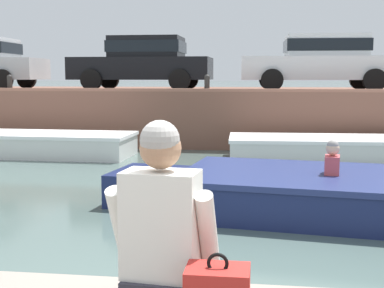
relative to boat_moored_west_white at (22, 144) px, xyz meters
The scene contains 11 objects.
ground_plane 6.62m from the boat_moored_west_white, 36.79° to the right, with size 400.00×400.00×0.00m, color #4C605B.
far_quay_wall 6.97m from the boat_moored_west_white, 40.42° to the left, with size 60.00×6.00×1.53m, color brown.
far_wall_coping 5.69m from the boat_moored_west_white, 17.10° to the left, with size 60.00×0.24×0.08m, color #925F4C.
boat_moored_west_white is the anchor object (origin of this frame).
boat_moored_central_white 7.73m from the boat_moored_west_white, ahead, with size 5.75×1.90×0.54m.
motorboat_passing 8.87m from the boat_moored_west_white, 33.22° to the right, with size 7.29×3.08×1.06m.
car_left_inner_black 4.49m from the boat_moored_west_white, 53.40° to the left, with size 4.06×1.97×1.54m.
car_centre_white 8.38m from the boat_moored_west_white, 23.15° to the left, with size 4.38×2.11×1.54m.
mooring_bollard_west 2.56m from the boat_moored_west_white, 122.52° to the left, with size 0.15×0.15×0.45m.
mooring_bollard_mid 4.96m from the boat_moored_west_white, 21.85° to the left, with size 0.15×0.15×0.45m.
person_seated_right 11.26m from the boat_moored_west_white, 61.22° to the right, with size 0.56×0.56×0.97m.
Camera 1 is at (0.59, -2.92, 1.94)m, focal length 50.00 mm.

